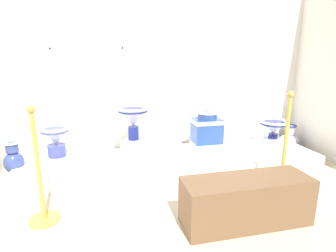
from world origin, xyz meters
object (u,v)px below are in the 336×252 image
(info_placard_second, at_px, (125,51))
(stanchion_post_near_right, at_px, (283,161))
(decorative_vase_spare, at_px, (290,139))
(museum_bench, at_px, (246,201))
(plinth_block_slender_white, at_px, (272,145))
(plinth_block_pale_glazed, at_px, (206,147))
(decorative_vase_companion, at_px, (14,160))
(antique_toilet_tall_cobalt, at_px, (56,140))
(plinth_block_leftmost, at_px, (134,151))
(stanchion_post_near_left, at_px, (41,189))
(plinth_block_tall_cobalt, at_px, (58,162))
(info_placard_first, at_px, (54,52))
(antique_toilet_slender_white, at_px, (274,128))
(antique_toilet_leftmost, at_px, (133,118))
(antique_toilet_pale_glazed, at_px, (207,127))

(info_placard_second, height_order, stanchion_post_near_right, info_placard_second)
(decorative_vase_spare, height_order, museum_bench, museum_bench)
(plinth_block_slender_white, distance_m, info_placard_second, 2.41)
(plinth_block_pale_glazed, relative_size, decorative_vase_companion, 0.83)
(antique_toilet_tall_cobalt, relative_size, plinth_block_leftmost, 1.29)
(decorative_vase_companion, relative_size, stanchion_post_near_left, 0.42)
(plinth_block_leftmost, height_order, decorative_vase_spare, decorative_vase_spare)
(plinth_block_pale_glazed, bearing_deg, stanchion_post_near_right, -62.26)
(plinth_block_tall_cobalt, relative_size, plinth_block_pale_glazed, 0.91)
(plinth_block_slender_white, height_order, info_placard_first, info_placard_first)
(plinth_block_pale_glazed, height_order, stanchion_post_near_right, stanchion_post_near_right)
(plinth_block_slender_white, height_order, info_placard_second, info_placard_second)
(antique_toilet_tall_cobalt, distance_m, museum_bench, 2.19)
(stanchion_post_near_left, bearing_deg, decorative_vase_companion, 115.94)
(plinth_block_tall_cobalt, relative_size, decorative_vase_companion, 0.76)
(info_placard_second, height_order, decorative_vase_spare, info_placard_second)
(plinth_block_pale_glazed, relative_size, stanchion_post_near_right, 0.34)
(plinth_block_pale_glazed, height_order, decorative_vase_spare, decorative_vase_spare)
(decorative_vase_companion, bearing_deg, plinth_block_tall_cobalt, -8.72)
(info_placard_second, bearing_deg, decorative_vase_companion, -163.55)
(antique_toilet_slender_white, height_order, decorative_vase_companion, antique_toilet_slender_white)
(plinth_block_leftmost, distance_m, decorative_vase_spare, 2.41)
(decorative_vase_spare, relative_size, stanchion_post_near_right, 0.35)
(antique_toilet_leftmost, bearing_deg, plinth_block_tall_cobalt, 179.85)
(antique_toilet_pale_glazed, height_order, stanchion_post_near_right, stanchion_post_near_right)
(antique_toilet_tall_cobalt, height_order, info_placard_first, info_placard_first)
(stanchion_post_near_left, relative_size, stanchion_post_near_right, 0.96)
(antique_toilet_pale_glazed, relative_size, stanchion_post_near_right, 0.41)
(plinth_block_tall_cobalt, distance_m, plinth_block_pale_glazed, 1.87)
(plinth_block_slender_white, distance_m, antique_toilet_slender_white, 0.25)
(antique_toilet_pale_glazed, xyz_separation_m, info_placard_first, (-1.87, 0.47, 0.95))
(decorative_vase_companion, bearing_deg, antique_toilet_tall_cobalt, -8.72)
(decorative_vase_companion, bearing_deg, antique_toilet_pale_glazed, -1.51)
(decorative_vase_spare, distance_m, stanchion_post_near_right, 1.48)
(decorative_vase_companion, distance_m, stanchion_post_near_left, 1.18)
(plinth_block_pale_glazed, bearing_deg, stanchion_post_near_left, -151.55)
(plinth_block_pale_glazed, xyz_separation_m, info_placard_first, (-1.87, 0.47, 1.23))
(plinth_block_pale_glazed, distance_m, museum_bench, 1.43)
(plinth_block_slender_white, bearing_deg, decorative_vase_spare, 25.49)
(antique_toilet_leftmost, distance_m, museum_bench, 1.66)
(antique_toilet_leftmost, height_order, info_placard_first, info_placard_first)
(info_placard_first, distance_m, info_placard_second, 0.87)
(decorative_vase_companion, bearing_deg, plinth_block_leftmost, -3.20)
(plinth_block_leftmost, height_order, decorative_vase_companion, decorative_vase_companion)
(antique_toilet_slender_white, height_order, stanchion_post_near_left, stanchion_post_near_left)
(info_placard_second, distance_m, stanchion_post_near_right, 2.34)
(plinth_block_pale_glazed, height_order, plinth_block_slender_white, plinth_block_pale_glazed)
(stanchion_post_near_right, bearing_deg, antique_toilet_pale_glazed, 117.74)
(antique_toilet_leftmost, bearing_deg, stanchion_post_near_right, -32.28)
(antique_toilet_tall_cobalt, height_order, museum_bench, antique_toilet_tall_cobalt)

